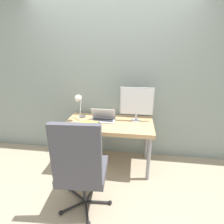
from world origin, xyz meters
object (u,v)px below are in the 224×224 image
(office_chair, at_px, (80,166))
(book_stack, at_px, (88,125))
(laptop, at_px, (103,118))
(desk_lamp, at_px, (79,101))
(game_controller, at_px, (79,125))
(monitor, at_px, (137,102))

(office_chair, height_order, book_stack, office_chair)
(laptop, distance_m, office_chair, 0.97)
(desk_lamp, height_order, office_chair, office_chair)
(game_controller, bearing_deg, laptop, 39.94)
(desk_lamp, bearing_deg, game_controller, -76.04)
(desk_lamp, height_order, book_stack, desk_lamp)
(laptop, xyz_separation_m, office_chair, (-0.07, -0.95, -0.16))
(laptop, height_order, desk_lamp, desk_lamp)
(monitor, relative_size, desk_lamp, 1.27)
(book_stack, xyz_separation_m, game_controller, (-0.14, 0.00, -0.01))
(laptop, distance_m, desk_lamp, 0.44)
(office_chair, relative_size, game_controller, 7.63)
(book_stack, bearing_deg, monitor, 26.31)
(book_stack, bearing_deg, game_controller, 178.20)
(laptop, bearing_deg, game_controller, -140.06)
(monitor, xyz_separation_m, desk_lamp, (-0.86, -0.09, 0.01))
(monitor, distance_m, desk_lamp, 0.86)
(laptop, relative_size, book_stack, 1.46)
(desk_lamp, distance_m, office_chair, 1.06)
(office_chair, distance_m, book_stack, 0.72)
(book_stack, relative_size, game_controller, 1.66)
(desk_lamp, xyz_separation_m, book_stack, (0.19, -0.23, -0.27))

